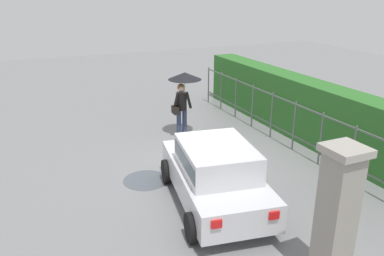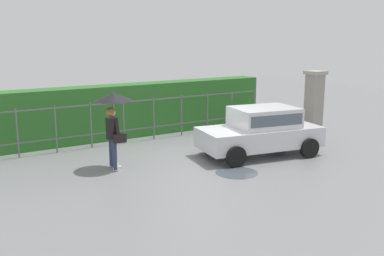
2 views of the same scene
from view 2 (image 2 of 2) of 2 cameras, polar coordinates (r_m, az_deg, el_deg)
name	(u,v)px [view 2 (image 2 of 2)]	position (r m, az deg, el deg)	size (l,w,h in m)	color
ground_plane	(198,159)	(13.22, 0.84, -4.05)	(40.00, 40.00, 0.00)	slate
car	(261,129)	(13.68, 8.93, -0.17)	(3.93, 2.35, 1.48)	silver
pedestrian	(113,111)	(12.20, -10.13, 2.21)	(1.07, 1.07, 2.11)	#2D3856
gate_pillar	(314,105)	(16.06, 15.45, 2.93)	(0.60, 0.60, 2.42)	gray
fence_section	(139,118)	(15.36, -6.87, 1.29)	(10.33, 0.05, 1.50)	#59605B
hedge_row	(128,110)	(16.19, -8.31, 2.26)	(11.28, 0.90, 1.90)	#2D6B28
puddle_near	(237,173)	(12.01, 5.79, -5.76)	(1.15, 1.15, 0.00)	#4C545B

